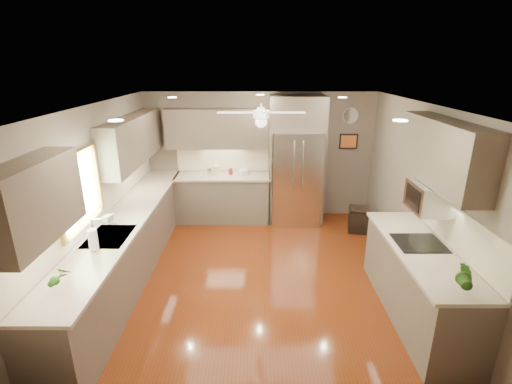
{
  "coord_description": "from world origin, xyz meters",
  "views": [
    {
      "loc": [
        -0.07,
        -4.74,
        3.01
      ],
      "look_at": [
        -0.07,
        0.6,
        1.15
      ],
      "focal_mm": 26.0,
      "sensor_mm": 36.0,
      "label": 1
    }
  ],
  "objects_px": {
    "soap_bottle": "(108,218)",
    "refrigerator": "(296,163)",
    "canister_c": "(216,170)",
    "paper_towel": "(93,240)",
    "canister_d": "(231,171)",
    "potted_plant_left": "(60,276)",
    "bowl": "(244,174)",
    "microwave": "(430,197)",
    "canister_b": "(210,172)",
    "potted_plant_right": "(466,277)",
    "stool": "(359,219)"
  },
  "relations": [
    {
      "from": "soap_bottle",
      "to": "refrigerator",
      "type": "relative_size",
      "value": 0.08
    },
    {
      "from": "canister_c",
      "to": "paper_towel",
      "type": "bearing_deg",
      "value": -109.56
    },
    {
      "from": "canister_d",
      "to": "potted_plant_left",
      "type": "relative_size",
      "value": 0.42
    },
    {
      "from": "bowl",
      "to": "microwave",
      "type": "distance_m",
      "value": 3.63
    },
    {
      "from": "canister_b",
      "to": "potted_plant_right",
      "type": "relative_size",
      "value": 0.45
    },
    {
      "from": "canister_d",
      "to": "paper_towel",
      "type": "xyz_separation_m",
      "value": [
        -1.38,
        -3.13,
        0.08
      ]
    },
    {
      "from": "bowl",
      "to": "stool",
      "type": "relative_size",
      "value": 0.52
    },
    {
      "from": "canister_b",
      "to": "soap_bottle",
      "type": "distance_m",
      "value": 2.57
    },
    {
      "from": "bowl",
      "to": "canister_c",
      "type": "bearing_deg",
      "value": 175.64
    },
    {
      "from": "canister_b",
      "to": "bowl",
      "type": "relative_size",
      "value": 0.62
    },
    {
      "from": "potted_plant_left",
      "to": "potted_plant_right",
      "type": "height_order",
      "value": "potted_plant_right"
    },
    {
      "from": "stool",
      "to": "soap_bottle",
      "type": "bearing_deg",
      "value": -155.47
    },
    {
      "from": "refrigerator",
      "to": "stool",
      "type": "xyz_separation_m",
      "value": [
        1.16,
        -0.51,
        -0.95
      ]
    },
    {
      "from": "canister_d",
      "to": "soap_bottle",
      "type": "bearing_deg",
      "value": -121.95
    },
    {
      "from": "microwave",
      "to": "paper_towel",
      "type": "relative_size",
      "value": 2.06
    },
    {
      "from": "canister_c",
      "to": "potted_plant_left",
      "type": "bearing_deg",
      "value": -105.72
    },
    {
      "from": "potted_plant_right",
      "to": "bowl",
      "type": "relative_size",
      "value": 1.39
    },
    {
      "from": "canister_b",
      "to": "soap_bottle",
      "type": "relative_size",
      "value": 0.76
    },
    {
      "from": "canister_c",
      "to": "canister_d",
      "type": "bearing_deg",
      "value": 3.58
    },
    {
      "from": "potted_plant_left",
      "to": "canister_d",
      "type": "bearing_deg",
      "value": 70.66
    },
    {
      "from": "microwave",
      "to": "stool",
      "type": "distance_m",
      "value": 2.53
    },
    {
      "from": "canister_b",
      "to": "canister_d",
      "type": "relative_size",
      "value": 1.21
    },
    {
      "from": "canister_b",
      "to": "potted_plant_left",
      "type": "distance_m",
      "value": 3.97
    },
    {
      "from": "canister_b",
      "to": "refrigerator",
      "type": "relative_size",
      "value": 0.06
    },
    {
      "from": "canister_c",
      "to": "stool",
      "type": "distance_m",
      "value": 2.88
    },
    {
      "from": "canister_d",
      "to": "microwave",
      "type": "height_order",
      "value": "microwave"
    },
    {
      "from": "canister_c",
      "to": "stool",
      "type": "bearing_deg",
      "value": -12.12
    },
    {
      "from": "soap_bottle",
      "to": "refrigerator",
      "type": "bearing_deg",
      "value": 39.82
    },
    {
      "from": "soap_bottle",
      "to": "potted_plant_right",
      "type": "height_order",
      "value": "potted_plant_right"
    },
    {
      "from": "paper_towel",
      "to": "refrigerator",
      "type": "bearing_deg",
      "value": 48.91
    },
    {
      "from": "canister_b",
      "to": "stool",
      "type": "xyz_separation_m",
      "value": [
        2.83,
        -0.53,
        -0.77
      ]
    },
    {
      "from": "canister_c",
      "to": "soap_bottle",
      "type": "relative_size",
      "value": 0.98
    },
    {
      "from": "stool",
      "to": "canister_b",
      "type": "bearing_deg",
      "value": 169.33
    },
    {
      "from": "potted_plant_left",
      "to": "stool",
      "type": "distance_m",
      "value": 5.12
    },
    {
      "from": "canister_b",
      "to": "canister_c",
      "type": "height_order",
      "value": "canister_c"
    },
    {
      "from": "potted_plant_right",
      "to": "canister_c",
      "type": "bearing_deg",
      "value": 124.93
    },
    {
      "from": "bowl",
      "to": "refrigerator",
      "type": "relative_size",
      "value": 0.1
    },
    {
      "from": "soap_bottle",
      "to": "stool",
      "type": "bearing_deg",
      "value": 24.53
    },
    {
      "from": "soap_bottle",
      "to": "bowl",
      "type": "height_order",
      "value": "soap_bottle"
    },
    {
      "from": "refrigerator",
      "to": "microwave",
      "type": "height_order",
      "value": "refrigerator"
    },
    {
      "from": "potted_plant_left",
      "to": "refrigerator",
      "type": "relative_size",
      "value": 0.12
    },
    {
      "from": "potted_plant_right",
      "to": "microwave",
      "type": "xyz_separation_m",
      "value": [
        0.12,
        1.16,
        0.37
      ]
    },
    {
      "from": "stool",
      "to": "canister_d",
      "type": "bearing_deg",
      "value": 166.16
    },
    {
      "from": "potted_plant_right",
      "to": "paper_towel",
      "type": "height_order",
      "value": "potted_plant_right"
    },
    {
      "from": "stool",
      "to": "paper_towel",
      "type": "xyz_separation_m",
      "value": [
        -3.81,
        -2.53,
        0.84
      ]
    },
    {
      "from": "potted_plant_right",
      "to": "canister_b",
      "type": "bearing_deg",
      "value": 126.46
    },
    {
      "from": "canister_c",
      "to": "refrigerator",
      "type": "xyz_separation_m",
      "value": [
        1.55,
        -0.07,
        0.16
      ]
    },
    {
      "from": "canister_c",
      "to": "soap_bottle",
      "type": "bearing_deg",
      "value": -117.09
    },
    {
      "from": "potted_plant_right",
      "to": "canister_d",
      "type": "bearing_deg",
      "value": 122.02
    },
    {
      "from": "refrigerator",
      "to": "potted_plant_left",
      "type": "bearing_deg",
      "value": -124.63
    }
  ]
}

